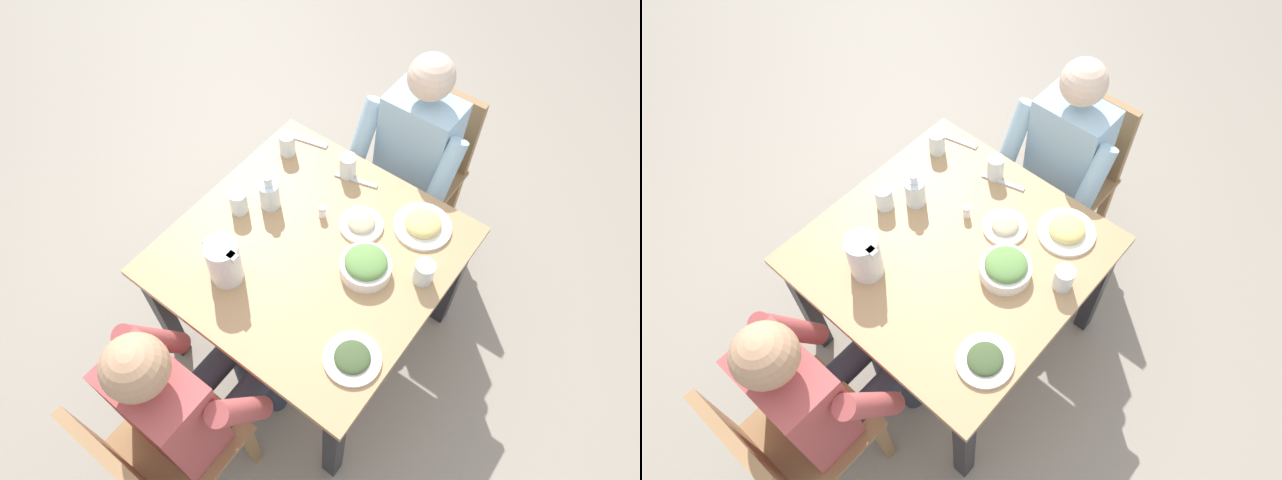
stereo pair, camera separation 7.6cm
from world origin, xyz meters
TOP-DOWN VIEW (x-y plane):
  - ground_plane at (0.00, 0.00)m, footprint 8.00×8.00m
  - dining_table at (0.00, 0.00)m, footprint 0.99×0.99m
  - chair_near at (-0.02, -0.86)m, footprint 0.40×0.40m
  - chair_far at (0.01, 0.86)m, footprint 0.40×0.40m
  - diner_near at (-0.02, -0.66)m, footprint 0.48×0.53m
  - diner_far at (0.01, 0.66)m, footprint 0.48×0.53m
  - water_pitcher at (0.17, 0.27)m, footprint 0.16×0.12m
  - salad_bowl at (-0.22, -0.04)m, footprint 0.19×0.19m
  - plate_dolmas at (-0.38, 0.26)m, footprint 0.20×0.20m
  - plate_beans at (-0.09, -0.20)m, footprint 0.17×0.17m
  - plate_fries at (-0.28, -0.34)m, footprint 0.23×0.23m
  - water_glass_far_left at (0.38, -0.33)m, footprint 0.07×0.07m
  - water_glass_by_pitcher at (0.10, -0.38)m, footprint 0.07×0.07m
  - water_glass_near_right at (-0.40, -0.14)m, footprint 0.07×0.07m
  - water_glass_center at (0.33, 0.02)m, footprint 0.07×0.07m
  - oil_carafe at (0.26, -0.07)m, footprint 0.08×0.08m
  - salt_shaker at (0.06, -0.15)m, footprint 0.03×0.03m
  - fork_near at (0.35, -0.44)m, footprint 0.17×0.06m
  - knife_near at (0.06, -0.38)m, footprint 0.18×0.07m

SIDE VIEW (x-z plane):
  - ground_plane at x=0.00m, z-range 0.00..0.00m
  - chair_near at x=-0.02m, z-range 0.05..0.91m
  - chair_far at x=0.01m, z-range 0.05..0.91m
  - dining_table at x=0.00m, z-range 0.26..0.99m
  - diner_near at x=-0.02m, z-range 0.05..1.20m
  - diner_far at x=0.01m, z-range 0.05..1.20m
  - fork_near at x=0.35m, z-range 0.73..0.74m
  - knife_near at x=0.06m, z-range 0.73..0.74m
  - plate_dolmas at x=-0.38m, z-range 0.73..0.76m
  - plate_beans at x=-0.09m, z-range 0.73..0.77m
  - plate_fries at x=-0.28m, z-range 0.72..0.78m
  - salt_shaker at x=0.06m, z-range 0.73..0.79m
  - salad_bowl at x=-0.22m, z-range 0.73..0.82m
  - water_glass_near_right at x=-0.40m, z-range 0.73..0.83m
  - water_glass_far_left at x=0.38m, z-range 0.73..0.83m
  - water_glass_center at x=0.33m, z-range 0.73..0.83m
  - water_glass_by_pitcher at x=0.10m, z-range 0.73..0.84m
  - oil_carafe at x=0.26m, z-range 0.71..0.87m
  - water_pitcher at x=0.17m, z-range 0.73..0.92m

